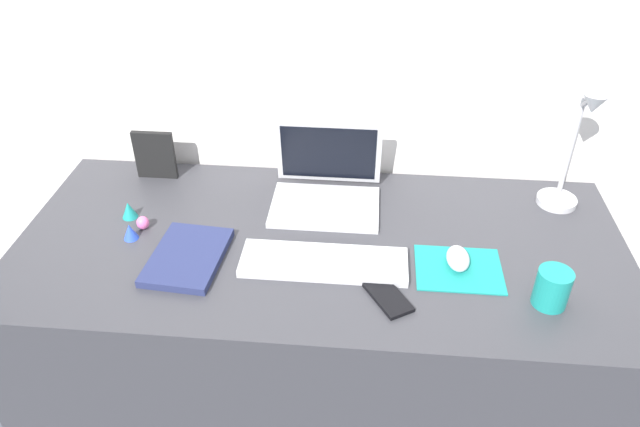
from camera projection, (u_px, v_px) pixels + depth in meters
ground_plane at (320, 418)px, 1.99m from camera, size 6.00×6.00×0.00m
back_wall at (332, 142)px, 1.84m from camera, size 2.78×0.05×1.64m
desk at (320, 340)px, 1.77m from camera, size 1.58×0.72×0.74m
laptop at (326, 182)px, 1.69m from camera, size 0.30×0.25×0.21m
keyboard at (324, 262)px, 1.48m from camera, size 0.41×0.13×0.02m
mousepad at (459, 269)px, 1.47m from camera, size 0.21×0.17×0.00m
mouse at (458, 258)px, 1.47m from camera, size 0.06×0.10×0.03m
cell_phone at (388, 297)px, 1.38m from camera, size 0.12×0.14×0.01m
desk_lamp at (573, 155)px, 1.58m from camera, size 0.11×0.15×0.37m
notebook_pad at (188, 257)px, 1.49m from camera, size 0.19×0.25×0.02m
picture_frame at (155, 155)px, 1.78m from camera, size 0.12×0.02×0.15m
coffee_mug at (552, 288)px, 1.35m from camera, size 0.08×0.08×0.09m
toy_figurine_teal at (129, 210)px, 1.64m from camera, size 0.04×0.04×0.05m
toy_figurine_pink at (143, 223)px, 1.60m from camera, size 0.03×0.03×0.04m
toy_figurine_blue at (130, 232)px, 1.56m from camera, size 0.04×0.04×0.04m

